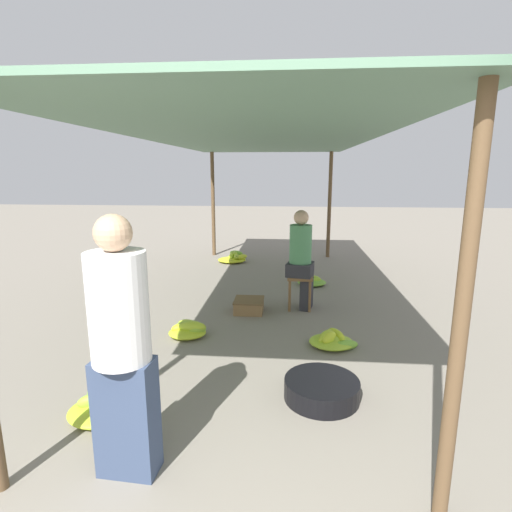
# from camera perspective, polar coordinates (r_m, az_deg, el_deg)

# --- Properties ---
(canopy_post_front_right) EXTENTS (0.08, 0.08, 2.29)m
(canopy_post_front_right) POSITION_cam_1_polar(r_m,az_deg,el_deg) (2.24, 27.20, -8.68)
(canopy_post_front_right) COLOR brown
(canopy_post_front_right) RESTS_ON ground
(canopy_post_back_left) EXTENTS (0.08, 0.08, 2.29)m
(canopy_post_back_left) POSITION_cam_1_polar(r_m,az_deg,el_deg) (9.02, -6.15, 7.29)
(canopy_post_back_left) COLOR brown
(canopy_post_back_left) RESTS_ON ground
(canopy_post_back_right) EXTENTS (0.08, 0.08, 2.29)m
(canopy_post_back_right) POSITION_cam_1_polar(r_m,az_deg,el_deg) (8.89, 10.45, 7.09)
(canopy_post_back_right) COLOR brown
(canopy_post_back_right) RESTS_ON ground
(canopy_tarp) EXTENTS (2.97, 7.28, 0.04)m
(canopy_tarp) POSITION_cam_1_polar(r_m,az_deg,el_deg) (5.41, 0.30, 16.53)
(canopy_tarp) COLOR #567A60
(canopy_tarp) RESTS_ON canopy_post_front_left
(vendor_foreground) EXTENTS (0.38, 0.37, 1.65)m
(vendor_foreground) POSITION_cam_1_polar(r_m,az_deg,el_deg) (2.58, -18.66, -12.11)
(vendor_foreground) COLOR #384766
(vendor_foreground) RESTS_ON ground
(stool) EXTENTS (0.34, 0.34, 0.48)m
(stool) POSITION_cam_1_polar(r_m,az_deg,el_deg) (5.55, 6.26, -3.76)
(stool) COLOR brown
(stool) RESTS_ON ground
(vendor_seated) EXTENTS (0.40, 0.40, 1.38)m
(vendor_seated) POSITION_cam_1_polar(r_m,az_deg,el_deg) (5.47, 6.56, -0.24)
(vendor_seated) COLOR #2D2D33
(vendor_seated) RESTS_ON ground
(basin_black) EXTENTS (0.63, 0.63, 0.17)m
(basin_black) POSITION_cam_1_polar(r_m,az_deg,el_deg) (3.58, 9.36, -18.27)
(basin_black) COLOR black
(basin_black) RESTS_ON ground
(banana_pile_left_0) EXTENTS (0.46, 0.43, 0.19)m
(banana_pile_left_0) POSITION_cam_1_polar(r_m,az_deg,el_deg) (4.78, -9.52, -10.22)
(banana_pile_left_0) COLOR yellow
(banana_pile_left_0) RESTS_ON ground
(banana_pile_left_1) EXTENTS (0.65, 0.62, 0.22)m
(banana_pile_left_1) POSITION_cam_1_polar(r_m,az_deg,el_deg) (8.43, -3.20, -0.27)
(banana_pile_left_1) COLOR #A2C52F
(banana_pile_left_1) RESTS_ON ground
(banana_pile_left_2) EXTENTS (0.58, 0.51, 0.30)m
(banana_pile_left_2) POSITION_cam_1_polar(r_m,az_deg,el_deg) (3.52, -20.65, -19.39)
(banana_pile_left_2) COLOR yellow
(banana_pile_left_2) RESTS_ON ground
(banana_pile_right_0) EXTENTS (0.54, 0.44, 0.18)m
(banana_pile_right_0) POSITION_cam_1_polar(r_m,az_deg,el_deg) (4.54, 10.81, -11.72)
(banana_pile_right_0) COLOR #78B437
(banana_pile_right_0) RESTS_ON ground
(banana_pile_right_1) EXTENTS (0.48, 0.52, 0.21)m
(banana_pile_right_1) POSITION_cam_1_polar(r_m,az_deg,el_deg) (6.83, 7.75, -3.37)
(banana_pile_right_1) COLOR #95C031
(banana_pile_right_1) RESTS_ON ground
(crate_near) EXTENTS (0.40, 0.40, 0.18)m
(crate_near) POSITION_cam_1_polar(r_m,az_deg,el_deg) (5.47, -1.01, -7.09)
(crate_near) COLOR olive
(crate_near) RESTS_ON ground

